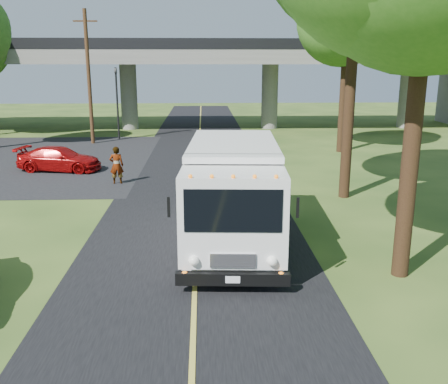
{
  "coord_description": "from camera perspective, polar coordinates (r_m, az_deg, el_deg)",
  "views": [
    {
      "loc": [
        0.25,
        -11.23,
        5.53
      ],
      "look_at": [
        0.89,
        3.88,
        1.6
      ],
      "focal_mm": 40.0,
      "sensor_mm": 36.0,
      "label": 1
    }
  ],
  "objects": [
    {
      "name": "parking_lot",
      "position": [
        31.8,
        -23.13,
        3.39
      ],
      "size": [
        16.0,
        18.0,
        0.01
      ],
      "primitive_type": "cube",
      "color": "black",
      "rests_on": "ground"
    },
    {
      "name": "red_sedan",
      "position": [
        27.57,
        -18.29,
        3.6
      ],
      "size": [
        4.59,
        2.48,
        1.26
      ],
      "primitive_type": "imported",
      "rotation": [
        0.0,
        0.0,
        1.4
      ],
      "color": "#930909",
      "rests_on": "ground"
    },
    {
      "name": "lane_line",
      "position": [
        21.93,
        -2.99,
        0.03
      ],
      "size": [
        0.12,
        90.0,
        0.01
      ],
      "primitive_type": "cube",
      "color": "gold",
      "rests_on": "road"
    },
    {
      "name": "traffic_signal",
      "position": [
        37.82,
        -12.14,
        10.73
      ],
      "size": [
        0.18,
        0.22,
        5.2
      ],
      "color": "black",
      "rests_on": "ground"
    },
    {
      "name": "tree_right_far",
      "position": [
        32.45,
        14.42,
        19.05
      ],
      "size": [
        5.77,
        5.67,
        10.99
      ],
      "color": "#382314",
      "rests_on": "ground"
    },
    {
      "name": "utility_pole",
      "position": [
        36.08,
        -15.19,
        12.6
      ],
      "size": [
        1.6,
        0.26,
        9.0
      ],
      "color": "#472D19",
      "rests_on": "ground"
    },
    {
      "name": "road",
      "position": [
        21.94,
        -2.99,
        -0.02
      ],
      "size": [
        7.0,
        90.0,
        0.02
      ],
      "primitive_type": "cube",
      "color": "black",
      "rests_on": "ground"
    },
    {
      "name": "step_van",
      "position": [
        15.34,
        1.05,
        0.12
      ],
      "size": [
        3.19,
        7.61,
        3.13
      ],
      "rotation": [
        0.0,
        0.0,
        -0.06
      ],
      "color": "white",
      "rests_on": "ground"
    },
    {
      "name": "pedestrian",
      "position": [
        23.82,
        -12.18,
        3.0
      ],
      "size": [
        0.67,
        0.46,
        1.77
      ],
      "primitive_type": "imported",
      "rotation": [
        0.0,
        0.0,
        3.2
      ],
      "color": "gray",
      "rests_on": "ground"
    },
    {
      "name": "ground",
      "position": [
        12.52,
        -3.38,
        -11.67
      ],
      "size": [
        120.0,
        120.0,
        0.0
      ],
      "primitive_type": "plane",
      "color": "#2C4719",
      "rests_on": "ground"
    },
    {
      "name": "overpass",
      "position": [
        43.24,
        -2.82,
        13.27
      ],
      "size": [
        54.0,
        10.0,
        7.3
      ],
      "color": "slate",
      "rests_on": "ground"
    }
  ]
}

